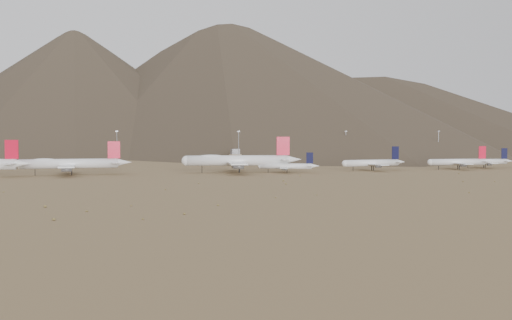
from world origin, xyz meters
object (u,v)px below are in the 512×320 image
object	(u,v)px
widebody_centre	(70,164)
narrowbody_b	(373,163)
control_tower	(235,158)
widebody_east	(238,160)
narrowbody_a	(288,166)

from	to	relation	value
widebody_centre	narrowbody_b	distance (m)	188.54
narrowbody_b	control_tower	world-z (taller)	narrowbody_b
widebody_east	narrowbody_b	world-z (taller)	widebody_east
widebody_centre	widebody_east	world-z (taller)	widebody_east
widebody_centre	narrowbody_a	bearing A→B (deg)	-5.13
widebody_east	control_tower	distance (m)	90.33
narrowbody_b	control_tower	distance (m)	114.96
control_tower	narrowbody_a	bearing A→B (deg)	-84.44
widebody_centre	control_tower	bearing A→B (deg)	35.91
narrowbody_b	widebody_centre	bearing A→B (deg)	171.18
widebody_east	narrowbody_a	size ratio (longest dim) A/B	2.05
narrowbody_b	control_tower	size ratio (longest dim) A/B	3.91
narrowbody_a	narrowbody_b	size ratio (longest dim) A/B	0.77
widebody_east	narrowbody_a	bearing A→B (deg)	-7.24
widebody_centre	control_tower	size ratio (longest dim) A/B	5.49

